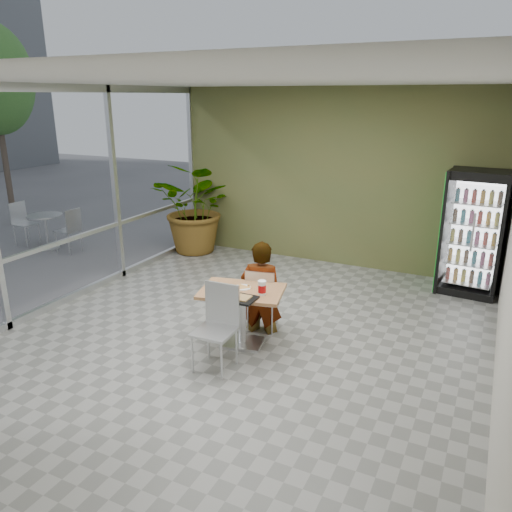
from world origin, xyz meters
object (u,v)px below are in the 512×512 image
Objects in this scene: chair_far at (261,296)px; chair_near at (218,319)px; seated_woman at (261,297)px; soda_cup at (262,288)px; potted_plant at (198,208)px; cafeteria_tray at (238,298)px; beverage_fridge at (473,233)px; dining_table at (242,306)px.

chair_far is 1.01m from chair_near.
seated_woman is at bearing 85.56° from chair_near.
potted_plant is (-2.93, 3.18, 0.08)m from soda_cup.
potted_plant is at bearing 123.37° from chair_near.
soda_cup is at bearing -47.35° from potted_plant.
cafeteria_tray is 0.21× the size of beverage_fridge.
seated_woman is 8.72× the size of soda_cup.
soda_cup is (0.26, -0.53, 0.36)m from seated_woman.
cafeteria_tray is at bearing -69.90° from dining_table.
seated_woman is at bearing 95.62° from cafeteria_tray.
potted_plant reaches higher than soda_cup.
soda_cup reaches higher than cafeteria_tray.
dining_table is at bearing 86.27° from chair_near.
dining_table is 4.04m from beverage_fridge.
beverage_fridge is at bearing -142.73° from chair_far.
cafeteria_tray is (0.11, -0.29, 0.23)m from dining_table.
potted_plant is (-2.64, 3.15, 0.37)m from dining_table.
dining_table is 0.38m from cafeteria_tray.
beverage_fridge is 5.06m from potted_plant.
chair_near is 4.50m from beverage_fridge.
cafeteria_tray is at bearing 82.63° from chair_far.
soda_cup is 4.33m from potted_plant.
potted_plant reaches higher than cafeteria_tray.
chair_far is at bearing 116.48° from soda_cup.
beverage_fridge reaches higher than soda_cup.
cafeteria_tray is at bearing -118.48° from beverage_fridge.
chair_near is 0.54× the size of potted_plant.
chair_far is 0.79m from cafeteria_tray.
chair_near is 1.06m from seated_woman.
seated_woman is 0.79× the size of beverage_fridge.
chair_far is 2.11× the size of cafeteria_tray.
chair_far is (0.05, 0.46, -0.02)m from dining_table.
cafeteria_tray is 4.40m from potted_plant.
cafeteria_tray is at bearing -51.37° from potted_plant.
potted_plant is (-5.06, -0.05, -0.07)m from beverage_fridge.
chair_near is 0.64× the size of seated_woman.
dining_table is 0.42m from soda_cup.
soda_cup is 3.88m from beverage_fridge.
chair_near is at bearing -117.91° from beverage_fridge.
dining_table is at bearing 74.86° from seated_woman.
beverage_fridge is at bearing 55.03° from chair_near.
potted_plant reaches higher than dining_table.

